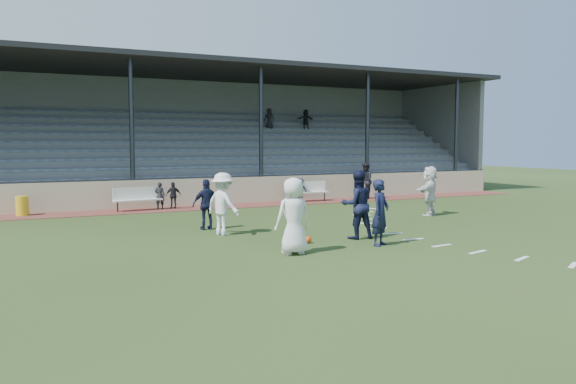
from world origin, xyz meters
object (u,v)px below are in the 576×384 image
(trash_bin, at_px, (22,206))
(football, at_px, (308,240))
(player_white_lead, at_px, (294,216))
(official, at_px, (365,181))
(bench_right, at_px, (308,189))
(player_navy_lead, at_px, (380,213))
(bench_left, at_px, (137,197))

(trash_bin, distance_m, football, 12.31)
(player_white_lead, distance_m, official, 14.39)
(trash_bin, relative_size, official, 0.41)
(player_white_lead, bearing_deg, football, -131.86)
(bench_right, relative_size, official, 1.11)
(player_navy_lead, bearing_deg, football, 112.87)
(bench_left, bearing_deg, bench_right, -5.29)
(player_navy_lead, distance_m, official, 12.78)
(bench_right, relative_size, player_white_lead, 1.03)
(bench_left, relative_size, player_navy_lead, 1.12)
(football, bearing_deg, official, 49.31)
(football, height_order, player_white_lead, player_white_lead)
(player_navy_lead, relative_size, official, 1.01)
(bench_left, distance_m, player_navy_lead, 11.82)
(bench_left, distance_m, official, 11.17)
(bench_left, height_order, bench_right, same)
(bench_left, xyz_separation_m, football, (2.82, -9.78, -0.48))
(bench_left, distance_m, player_white_lead, 11.14)
(football, bearing_deg, player_navy_lead, -35.82)
(bench_left, relative_size, bench_right, 1.01)
(player_navy_lead, bearing_deg, bench_right, 40.66)
(bench_left, height_order, player_white_lead, player_white_lead)
(bench_right, bearing_deg, football, -116.76)
(trash_bin, relative_size, football, 3.70)
(trash_bin, xyz_separation_m, official, (15.49, -0.32, 0.53))
(bench_right, xyz_separation_m, football, (-5.23, -9.95, -0.48))
(football, xyz_separation_m, player_navy_lead, (1.61, -1.17, 0.81))
(player_navy_lead, bearing_deg, player_white_lead, 149.56)
(bench_right, xyz_separation_m, player_white_lead, (-6.28, -11.15, 0.39))
(player_white_lead, relative_size, player_navy_lead, 1.07)
(player_navy_lead, bearing_deg, official, 26.94)
(football, distance_m, player_white_lead, 1.82)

